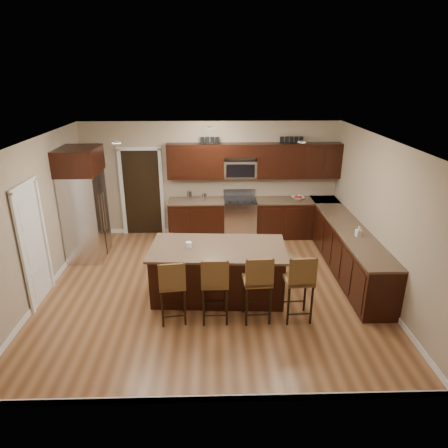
{
  "coord_description": "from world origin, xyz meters",
  "views": [
    {
      "loc": [
        0.05,
        -6.49,
        3.77
      ],
      "look_at": [
        0.24,
        0.4,
        1.11
      ],
      "focal_mm": 32.0,
      "sensor_mm": 36.0,
      "label": 1
    }
  ],
  "objects_px": {
    "range": "(240,218)",
    "stool_left": "(172,284)",
    "island": "(218,272)",
    "stool_extra": "(300,280)",
    "refrigerator": "(84,203)",
    "stool_right": "(258,281)",
    "stool_mid": "(215,282)"
  },
  "relations": [
    {
      "from": "range",
      "to": "stool_left",
      "type": "bearing_deg",
      "value": -109.97
    },
    {
      "from": "island",
      "to": "stool_left",
      "type": "relative_size",
      "value": 2.2
    },
    {
      "from": "stool_extra",
      "to": "range",
      "type": "bearing_deg",
      "value": 97.76
    },
    {
      "from": "island",
      "to": "refrigerator",
      "type": "bearing_deg",
      "value": 152.51
    },
    {
      "from": "stool_right",
      "to": "refrigerator",
      "type": "relative_size",
      "value": 0.49
    },
    {
      "from": "island",
      "to": "stool_extra",
      "type": "relative_size",
      "value": 2.08
    },
    {
      "from": "range",
      "to": "stool_mid",
      "type": "xyz_separation_m",
      "value": [
        -0.62,
        -3.51,
        0.23
      ]
    },
    {
      "from": "stool_extra",
      "to": "stool_left",
      "type": "bearing_deg",
      "value": 176.42
    },
    {
      "from": "stool_left",
      "to": "refrigerator",
      "type": "relative_size",
      "value": 0.46
    },
    {
      "from": "range",
      "to": "stool_extra",
      "type": "distance_m",
      "value": 3.59
    },
    {
      "from": "stool_mid",
      "to": "stool_left",
      "type": "bearing_deg",
      "value": 179.27
    },
    {
      "from": "stool_mid",
      "to": "stool_right",
      "type": "height_order",
      "value": "stool_right"
    },
    {
      "from": "island",
      "to": "stool_extra",
      "type": "xyz_separation_m",
      "value": [
        1.26,
        -0.85,
        0.29
      ]
    },
    {
      "from": "range",
      "to": "stool_right",
      "type": "height_order",
      "value": "stool_right"
    },
    {
      "from": "stool_left",
      "to": "stool_extra",
      "type": "xyz_separation_m",
      "value": [
        1.97,
        -0.0,
        0.04
      ]
    },
    {
      "from": "stool_mid",
      "to": "stool_right",
      "type": "distance_m",
      "value": 0.67
    },
    {
      "from": "stool_right",
      "to": "stool_left",
      "type": "bearing_deg",
      "value": 176.36
    },
    {
      "from": "stool_left",
      "to": "stool_right",
      "type": "distance_m",
      "value": 1.32
    },
    {
      "from": "stool_left",
      "to": "stool_extra",
      "type": "bearing_deg",
      "value": -7.18
    },
    {
      "from": "stool_left",
      "to": "stool_right",
      "type": "relative_size",
      "value": 0.94
    },
    {
      "from": "stool_extra",
      "to": "stool_mid",
      "type": "bearing_deg",
      "value": 176.49
    },
    {
      "from": "range",
      "to": "stool_mid",
      "type": "distance_m",
      "value": 3.58
    },
    {
      "from": "refrigerator",
      "to": "stool_extra",
      "type": "xyz_separation_m",
      "value": [
        4.0,
        -2.48,
        -0.48
      ]
    },
    {
      "from": "stool_right",
      "to": "range",
      "type": "bearing_deg",
      "value": 87.31
    },
    {
      "from": "island",
      "to": "stool_left",
      "type": "distance_m",
      "value": 1.13
    },
    {
      "from": "range",
      "to": "stool_mid",
      "type": "height_order",
      "value": "stool_mid"
    },
    {
      "from": "stool_right",
      "to": "refrigerator",
      "type": "height_order",
      "value": "refrigerator"
    },
    {
      "from": "stool_left",
      "to": "stool_extra",
      "type": "relative_size",
      "value": 0.94
    },
    {
      "from": "range",
      "to": "stool_right",
      "type": "xyz_separation_m",
      "value": [
        0.05,
        -3.52,
        0.25
      ]
    },
    {
      "from": "range",
      "to": "refrigerator",
      "type": "distance_m",
      "value": 3.53
    },
    {
      "from": "stool_right",
      "to": "stool_extra",
      "type": "bearing_deg",
      "value": -3.46
    },
    {
      "from": "stool_mid",
      "to": "stool_right",
      "type": "bearing_deg",
      "value": -0.59
    }
  ]
}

